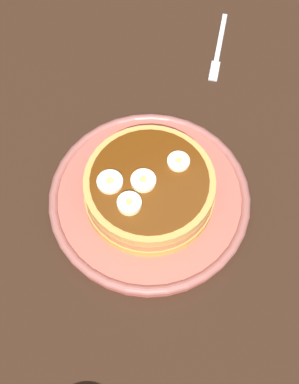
{
  "coord_description": "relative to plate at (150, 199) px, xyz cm",
  "views": [
    {
      "loc": [
        27.72,
        -10.63,
        60.76
      ],
      "look_at": [
        0.0,
        0.0,
        2.96
      ],
      "focal_mm": 50.19,
      "sensor_mm": 36.0,
      "label": 1
    }
  ],
  "objects": [
    {
      "name": "banana_slice_3",
      "position": [
        2.21,
        -3.28,
        5.26
      ],
      "size": [
        2.81,
        2.81,
        1.01
      ],
      "color": "#EBF4B8",
      "rests_on": "pancake_stack"
    },
    {
      "name": "pancake_stack",
      "position": [
        0.02,
        -0.29,
        2.75
      ],
      "size": [
        16.14,
        16.14,
        4.33
      ],
      "color": "#BC9443",
      "rests_on": "plate"
    },
    {
      "name": "banana_slice_0",
      "position": [
        0.16,
        -0.76,
        5.16
      ],
      "size": [
        2.97,
        2.97,
        0.83
      ],
      "color": "#FCEFBC",
      "rests_on": "pancake_stack"
    },
    {
      "name": "fork",
      "position": [
        -19.6,
        18.36,
        -0.88
      ],
      "size": [
        11.49,
        7.82,
        0.5
      ],
      "color": "silver",
      "rests_on": "ground_plane"
    },
    {
      "name": "plate",
      "position": [
        0.0,
        0.0,
        0.0
      ],
      "size": [
        24.98,
        24.98,
        2.09
      ],
      "color": "#CC594C",
      "rests_on": "ground_plane"
    },
    {
      "name": "banana_slice_2",
      "position": [
        -1.25,
        -4.41,
        5.13
      ],
      "size": [
        3.06,
        3.06,
        0.76
      ],
      "color": "beige",
      "rests_on": "pancake_stack"
    },
    {
      "name": "ground_plane",
      "position": [
        0.0,
        0.0,
        -2.63
      ],
      "size": [
        140.0,
        140.0,
        3.0
      ],
      "primitive_type": "cube",
      "color": "black"
    },
    {
      "name": "banana_slice_1",
      "position": [
        -0.96,
        4.02,
        5.1
      ],
      "size": [
        2.69,
        2.69,
        0.7
      ],
      "color": "#FAEDBD",
      "rests_on": "pancake_stack"
    }
  ]
}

